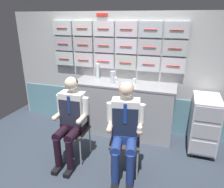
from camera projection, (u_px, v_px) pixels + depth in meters
ground at (89, 167)px, 3.12m from camera, size 4.80×4.80×0.04m
galley_bulkhead at (117, 70)px, 3.96m from camera, size 4.20×0.14×2.15m
galley_counter at (123, 109)px, 3.86m from camera, size 1.79×0.53×0.96m
service_trolley at (204, 123)px, 3.37m from camera, size 0.40×0.65×0.90m
folding_chair_left at (76, 123)px, 3.24m from camera, size 0.41×0.41×0.86m
crew_member_left at (71, 117)px, 3.04m from camera, size 0.50×0.61×1.28m
folding_chair_right at (126, 132)px, 2.97m from camera, size 0.47×0.47×0.86m
crew_member_right at (125, 127)px, 2.76m from camera, size 0.51×0.66×1.29m
water_bottle_blue_cap at (113, 77)px, 3.65m from camera, size 0.07×0.07×0.26m
water_bottle_clear at (98, 70)px, 3.96m from camera, size 0.06×0.06×0.32m
espresso_cup_small at (115, 79)px, 3.85m from camera, size 0.07×0.07×0.07m
coffee_cup_white at (134, 81)px, 3.68m from camera, size 0.06×0.06×0.09m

